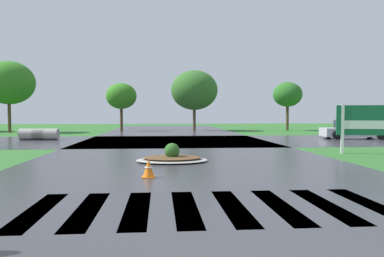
% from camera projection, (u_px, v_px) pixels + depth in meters
% --- Properties ---
extents(asphalt_roadway, '(11.63, 80.00, 0.01)m').
position_uv_depth(asphalt_roadway, '(188.00, 166.00, 12.83)').
color(asphalt_roadway, '#35353A').
rests_on(asphalt_roadway, ground).
extents(asphalt_cross_road, '(90.00, 10.47, 0.01)m').
position_uv_depth(asphalt_cross_road, '(175.00, 141.00, 24.35)').
color(asphalt_cross_road, '#35353A').
rests_on(asphalt_cross_road, ground).
extents(crosswalk_stripes, '(6.75, 2.88, 0.01)m').
position_uv_depth(crosswalk_stripes, '(209.00, 207.00, 7.23)').
color(crosswalk_stripes, white).
rests_on(crosswalk_stripes, ground).
extents(estate_billboard, '(2.37, 0.61, 2.16)m').
position_uv_depth(estate_billboard, '(365.00, 122.00, 16.62)').
color(estate_billboard, white).
rests_on(estate_billboard, ground).
extents(median_island, '(2.61, 1.99, 0.68)m').
position_uv_depth(median_island, '(172.00, 158.00, 13.99)').
color(median_island, '#9E9B93').
rests_on(median_island, ground).
extents(car_silver_hatch, '(4.48, 2.57, 1.28)m').
position_uv_depth(car_silver_hatch, '(354.00, 130.00, 26.38)').
color(car_silver_hatch, '#B7B7BF').
rests_on(car_silver_hatch, ground).
extents(drainage_pipe_stack, '(2.50, 0.89, 0.75)m').
position_uv_depth(drainage_pipe_stack, '(39.00, 134.00, 25.12)').
color(drainage_pipe_stack, '#9E9B93').
rests_on(drainage_pipe_stack, ground).
extents(traffic_cone, '(0.36, 0.36, 0.52)m').
position_uv_depth(traffic_cone, '(149.00, 169.00, 10.54)').
color(traffic_cone, orange).
rests_on(traffic_cone, ground).
extents(background_treeline, '(36.61, 6.79, 6.41)m').
position_uv_depth(background_treeline, '(73.00, 90.00, 36.37)').
color(background_treeline, '#4C3823').
rests_on(background_treeline, ground).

